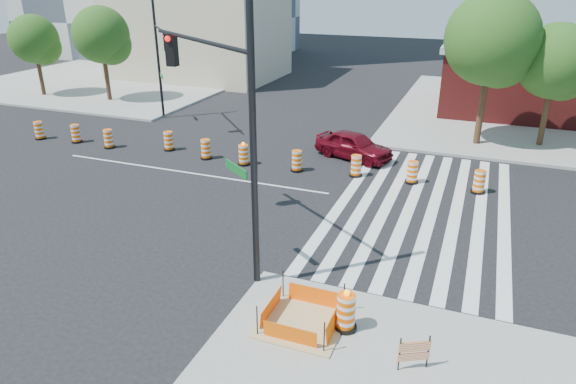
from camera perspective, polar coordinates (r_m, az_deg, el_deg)
name	(u,v)px	position (r m, az deg, el deg)	size (l,w,h in m)	color
ground	(189,173)	(25.02, -10.98, 2.11)	(120.00, 120.00, 0.00)	black
sidewalk_ne	(567,116)	(39.02, 28.61, 7.41)	(22.00, 22.00, 0.15)	gray
sidewalk_nw	(120,79)	(49.39, -18.13, 11.86)	(22.00, 22.00, 0.15)	gray
crosswalk_east	(421,207)	(21.61, 14.60, -1.67)	(6.75, 13.50, 0.01)	silver
lane_centerline	(189,173)	(25.02, -10.98, 2.12)	(14.00, 0.12, 0.01)	silver
excavation_pit	(302,321)	(14.19, 1.55, -14.09)	(2.20, 2.20, 0.90)	tan
brick_storefront	(575,82)	(38.58, 29.25, 10.60)	(16.50, 8.50, 4.60)	maroon
beige_midrise	(198,20)	(48.60, -9.98, 18.34)	(14.00, 10.00, 10.00)	beige
red_coupe	(354,145)	(26.55, 7.31, 5.19)	(1.65, 4.10, 1.40)	#5A0712
signal_pole_se	(222,101)	(15.44, -7.36, 10.03)	(5.46, 3.98, 8.75)	black
signal_pole_nw	(160,51)	(32.88, -13.99, 14.98)	(3.79, 4.20, 7.31)	black
pit_drum	(346,313)	(13.82, 6.45, -13.19)	(0.61, 0.61, 1.20)	black
barricade	(414,351)	(12.91, 13.83, -16.82)	(0.70, 0.41, 0.92)	#FB5F05
tree_north_a	(35,42)	(44.02, -26.28, 14.72)	(3.57, 3.57, 6.08)	#382314
tree_north_b	(102,38)	(40.25, -19.93, 15.77)	(3.98, 3.98, 6.77)	#382314
tree_north_c	(492,44)	(29.33, 21.73, 15.01)	(4.77, 4.77, 8.10)	#382314
tree_north_d	(556,66)	(30.56, 27.62, 12.34)	(3.86, 3.86, 6.57)	#382314
median_drum_0	(39,131)	(32.83, -25.91, 6.12)	(0.60, 0.60, 1.02)	black
median_drum_1	(76,134)	(31.32, -22.50, 5.96)	(0.60, 0.60, 1.02)	black
median_drum_2	(109,139)	(29.68, -19.31, 5.55)	(0.60, 0.60, 1.02)	black
median_drum_3	(169,142)	(28.37, -13.12, 5.48)	(0.60, 0.60, 1.02)	black
median_drum_4	(206,150)	(26.65, -9.11, 4.65)	(0.60, 0.60, 1.02)	black
median_drum_5	(244,155)	(25.55, -4.96, 4.07)	(0.60, 0.60, 1.18)	black
median_drum_6	(297,162)	(24.64, 0.99, 3.40)	(0.60, 0.60, 1.02)	black
median_drum_7	(356,167)	(24.19, 7.57, 2.82)	(0.60, 0.60, 1.02)	black
median_drum_8	(412,173)	(23.87, 13.64, 2.06)	(0.60, 0.60, 1.02)	black
median_drum_9	(479,183)	(23.62, 20.46, 0.99)	(0.60, 0.60, 1.02)	black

